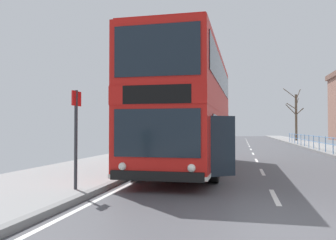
{
  "coord_description": "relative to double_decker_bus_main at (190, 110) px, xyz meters",
  "views": [
    {
      "loc": [
        -0.78,
        -5.97,
        1.61
      ],
      "look_at": [
        -3.04,
        4.82,
        1.89
      ],
      "focal_mm": 37.16,
      "sensor_mm": 36.0,
      "label": 1
    }
  ],
  "objects": [
    {
      "name": "bare_tree_far_00",
      "position": [
        8.71,
        32.13,
        0.95
      ],
      "size": [
        2.37,
        2.18,
        6.47
      ],
      "color": "brown",
      "rests_on": "ground"
    },
    {
      "name": "bus_stop_sign_near",
      "position": [
        -1.99,
        -5.59,
        -0.71
      ],
      "size": [
        0.08,
        0.44,
        2.41
      ],
      "color": "#2D2D33",
      "rests_on": "ground"
    },
    {
      "name": "ground",
      "position": [
        2.01,
        -7.45,
        -2.31
      ],
      "size": [
        15.8,
        140.0,
        0.2
      ],
      "color": "#4A4A4F"
    },
    {
      "name": "pedestrian_railing_far_kerb",
      "position": [
        7.18,
        9.09,
        -1.55
      ],
      "size": [
        0.05,
        34.57,
        0.98
      ],
      "color": "#598CC6",
      "rests_on": "ground"
    },
    {
      "name": "double_decker_bus_main",
      "position": [
        0.0,
        0.0,
        0.0
      ],
      "size": [
        3.2,
        10.48,
        4.48
      ],
      "color": "red",
      "rests_on": "ground"
    }
  ]
}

